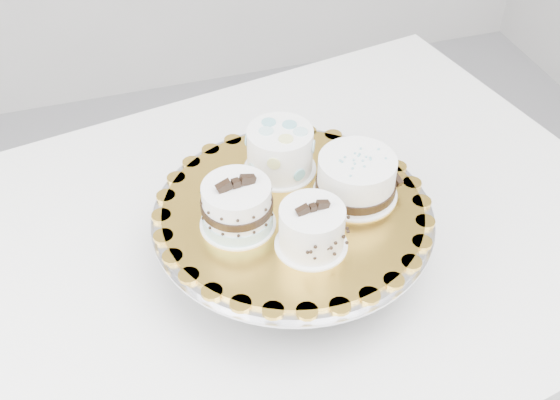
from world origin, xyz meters
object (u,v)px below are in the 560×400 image
object	(u,v)px
cake_swirl	(312,229)
cake_dots	(280,150)
cake_ribbon	(357,178)
cake_board	(293,209)
table	(247,275)
cake_stand	(293,227)
cake_banded	(237,207)

from	to	relation	value
cake_swirl	cake_dots	world-z (taller)	cake_swirl
cake_swirl	cake_ribbon	distance (m)	0.13
cake_dots	cake_board	bearing A→B (deg)	-84.79
table	cake_swirl	xyz separation A→B (m)	(0.06, -0.14, 0.22)
cake_stand	cake_dots	world-z (taller)	cake_dots
cake_swirl	cake_banded	world-z (taller)	cake_banded
cake_stand	cake_banded	distance (m)	0.11
cake_board	cake_ribbon	xyz separation A→B (m)	(0.10, 0.00, 0.03)
cake_board	cake_banded	bearing A→B (deg)	-173.47
table	cake_stand	distance (m)	0.17
table	cake_banded	bearing A→B (deg)	-121.50
cake_banded	cake_dots	xyz separation A→B (m)	(0.09, 0.10, 0.00)
table	cake_banded	distance (m)	0.23
cake_board	cake_dots	size ratio (longest dim) A/B	3.13
cake_board	cake_banded	distance (m)	0.09
cake_board	table	bearing A→B (deg)	136.58
cake_ribbon	cake_swirl	bearing A→B (deg)	-153.37
cake_banded	cake_ribbon	world-z (taller)	cake_banded
table	cake_board	world-z (taller)	cake_board
cake_banded	cake_ribbon	bearing A→B (deg)	-4.11
cake_dots	cake_swirl	bearing A→B (deg)	-82.32
cake_board	cake_dots	world-z (taller)	cake_dots
cake_banded	cake_dots	bearing A→B (deg)	39.15
cake_swirl	cake_ribbon	size ratio (longest dim) A/B	0.73
cake_ribbon	cake_banded	bearing A→B (deg)	170.44
cake_board	cake_swirl	distance (m)	0.09
cake_board	cake_dots	bearing A→B (deg)	84.67
cake_board	cake_swirl	world-z (taller)	cake_swirl
table	cake_board	xyz separation A→B (m)	(0.06, -0.06, 0.18)
cake_stand	cake_board	bearing A→B (deg)	0.00
cake_dots	cake_stand	bearing A→B (deg)	-84.79
cake_board	cake_ribbon	size ratio (longest dim) A/B	2.78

